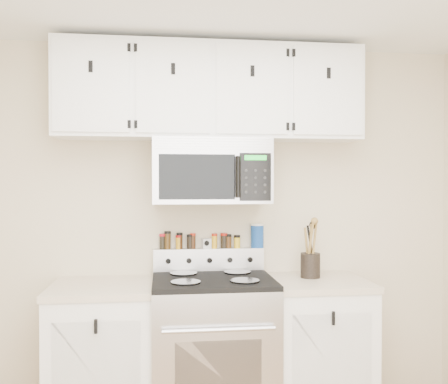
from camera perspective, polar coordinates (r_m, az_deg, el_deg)
name	(u,v)px	position (r m, az deg, el deg)	size (l,w,h in m)	color
back_wall	(208,226)	(3.49, -1.80, -3.94)	(3.50, 0.01, 2.50)	beige
range	(213,350)	(3.33, -1.27, -17.61)	(0.76, 0.65, 1.10)	#B7B7BA
base_cabinet_left	(103,357)	(3.37, -13.69, -17.90)	(0.64, 0.62, 0.92)	white
base_cabinet_right	(317,348)	(3.49, 10.56, -17.17)	(0.64, 0.62, 0.92)	white
microwave	(211,171)	(3.28, -1.49, 2.39)	(0.76, 0.44, 0.42)	#9E9EA3
upper_cabinets	(211,93)	(3.36, -1.55, 11.28)	(2.00, 0.35, 0.62)	white
utensil_crock	(310,263)	(3.41, 9.84, -8.03)	(0.13, 0.13, 0.38)	black
kitchen_timer	(206,243)	(3.46, -2.03, -5.89)	(0.06, 0.05, 0.07)	silver
salt_canister	(257,236)	(3.51, 3.82, -5.00)	(0.09, 0.09, 0.17)	navy
spice_jar_0	(162,241)	(3.45, -7.05, -5.62)	(0.04, 0.04, 0.10)	black
spice_jar_1	(168,240)	(3.45, -6.47, -5.48)	(0.05, 0.05, 0.12)	#3F290F
spice_jar_2	(179,242)	(3.45, -5.17, -5.70)	(0.04, 0.04, 0.09)	gold
spice_jar_3	(180,241)	(3.45, -5.11, -5.57)	(0.04, 0.04, 0.11)	#381F0D
spice_jar_4	(190,241)	(3.45, -3.91, -5.66)	(0.04, 0.04, 0.10)	black
spice_jar_5	(193,241)	(3.45, -3.58, -5.59)	(0.04, 0.04, 0.11)	#391E0D
spice_jar_6	(214,241)	(3.47, -1.11, -5.60)	(0.04, 0.04, 0.10)	gold
spice_jar_7	(224,241)	(3.47, 0.00, -5.57)	(0.05, 0.05, 0.10)	black
spice_jar_8	(228,241)	(3.48, 0.50, -5.63)	(0.04, 0.04, 0.10)	#472911
spice_jar_9	(237,241)	(3.49, 1.50, -5.67)	(0.04, 0.04, 0.09)	yellow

